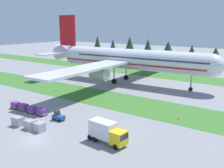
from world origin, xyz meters
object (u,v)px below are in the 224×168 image
baggage_tug (58,116)px  taxiway_marker_2 (84,102)px  catering_truck (107,132)px  airliner (127,59)px  cargo_dolly_fourth (16,105)px  uld_container_0 (18,121)px  cargo_dolly_lead (41,111)px  taxiway_marker_1 (179,118)px  cargo_dolly_third (24,107)px  taxiway_marker_3 (56,91)px  ground_crew_marshaller (103,121)px  uld_container_1 (30,125)px  cargo_dolly_second (32,109)px  uld_container_2 (39,127)px

baggage_tug → taxiway_marker_2: bearing=-164.1°
baggage_tug → catering_truck: size_ratio=0.37×
airliner → catering_truck: bearing=26.0°
cargo_dolly_fourth → uld_container_0: uld_container_0 is taller
cargo_dolly_lead → taxiway_marker_1: bearing=119.3°
cargo_dolly_third → uld_container_0: bearing=45.6°
uld_container_0 → cargo_dolly_lead: bearing=99.2°
taxiway_marker_3 → catering_truck: bearing=-29.5°
airliner → taxiway_marker_1: (28.03, -23.31, -7.82)m
uld_container_0 → cargo_dolly_third: bearing=137.7°
taxiway_marker_3 → baggage_tug: bearing=-41.1°
cargo_dolly_lead → ground_crew_marshaller: ground_crew_marshaller is taller
airliner → cargo_dolly_third: airliner is taller
uld_container_1 → taxiway_marker_2: (-3.11, 18.18, -0.60)m
baggage_tug → taxiway_marker_3: (-18.07, 15.77, -0.51)m
cargo_dolly_lead → catering_truck: 19.57m
taxiway_marker_1 → taxiway_marker_3: size_ratio=0.75×
taxiway_marker_2 → cargo_dolly_lead: bearing=-95.3°
cargo_dolly_second → taxiway_marker_1: 31.41m
cargo_dolly_fourth → uld_container_1: 14.14m
taxiway_marker_2 → uld_container_1: bearing=-80.3°
ground_crew_marshaller → catering_truck: bearing=9.8°
airliner → taxiway_marker_3: airliner is taller
airliner → cargo_dolly_second: 39.12m
uld_container_2 → cargo_dolly_fourth: bearing=160.3°
catering_truck → uld_container_2: 13.36m
cargo_dolly_fourth → uld_container_1: uld_container_1 is taller
airliner → cargo_dolly_lead: bearing=1.9°
baggage_tug → ground_crew_marshaller: baggage_tug is taller
uld_container_0 → taxiway_marker_3: (-14.08, 22.39, -0.58)m
cargo_dolly_third → baggage_tug: bearing=90.0°
cargo_dolly_second → cargo_dolly_fourth: same height
airliner → uld_container_2: 45.79m
cargo_dolly_second → baggage_tug: bearing=90.0°
cargo_dolly_third → catering_truck: size_ratio=0.32×
cargo_dolly_lead → catering_truck: bearing=80.8°
cargo_dolly_lead → uld_container_1: bearing=33.1°
uld_container_2 → cargo_dolly_second: bearing=149.0°
ground_crew_marshaller → uld_container_1: (-9.99, -9.14, -0.11)m
cargo_dolly_second → catering_truck: (22.29, -2.28, 1.03)m
cargo_dolly_lead → cargo_dolly_fourth: same height
airliner → cargo_dolly_third: bearing=-6.8°
baggage_tug → cargo_dolly_fourth: baggage_tug is taller
cargo_dolly_lead → cargo_dolly_second: bearing=-90.0°
taxiway_marker_2 → taxiway_marker_1: bearing=7.0°
cargo_dolly_third → taxiway_marker_1: (30.40, 15.27, -0.69)m
taxiway_marker_1 → cargo_dolly_lead: bearing=-148.5°
airliner → cargo_dolly_fourth: bearing=-11.0°
cargo_dolly_second → uld_container_0: size_ratio=1.13×
baggage_tug → cargo_dolly_fourth: bearing=-90.0°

